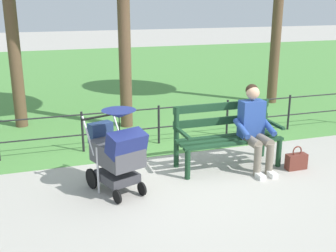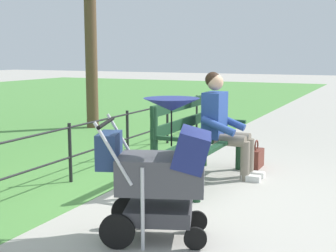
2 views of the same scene
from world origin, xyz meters
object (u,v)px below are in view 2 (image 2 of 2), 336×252
(person_on_bench, at_px, (223,121))
(handbag, at_px, (256,158))
(park_bench, at_px, (195,137))
(stroller, at_px, (162,168))

(person_on_bench, bearing_deg, handbag, 155.76)
(park_bench, bearing_deg, person_on_bench, 147.64)
(person_on_bench, relative_size, handbag, 3.45)
(park_bench, xyz_separation_m, handbag, (-0.95, 0.49, -0.40))
(person_on_bench, distance_m, stroller, 2.14)
(stroller, bearing_deg, park_bench, -166.56)
(stroller, relative_size, handbag, 3.11)
(park_bench, bearing_deg, handbag, 152.60)
(park_bench, height_order, handbag, park_bench)
(person_on_bench, height_order, handbag, person_on_bench)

